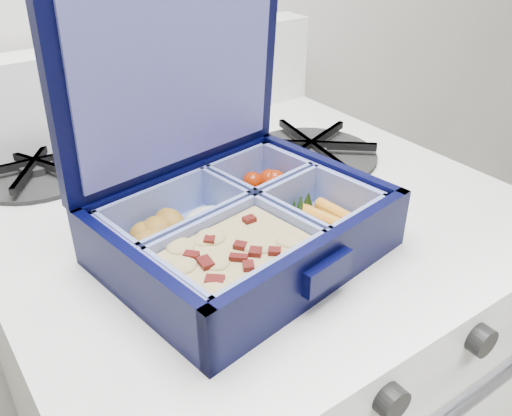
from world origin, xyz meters
TOP-DOWN VIEW (x-y plane):
  - bento_box at (0.11, 1.63)m, footprint 0.26×0.22m
  - burner_grate at (0.29, 1.75)m, footprint 0.21×0.21m
  - burner_grate_rear at (0.00, 1.90)m, footprint 0.16×0.16m
  - fork at (0.20, 1.75)m, footprint 0.18×0.13m

SIDE VIEW (x-z plane):
  - fork at x=0.20m, z-range 0.79..0.80m
  - burner_grate_rear at x=0.00m, z-range 0.79..0.81m
  - burner_grate at x=0.29m, z-range 0.79..0.82m
  - bento_box at x=0.11m, z-range 0.79..0.85m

